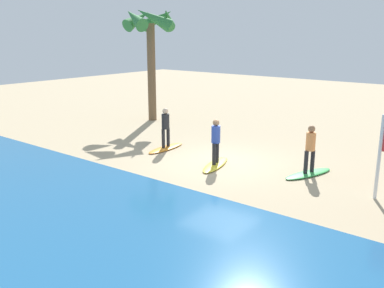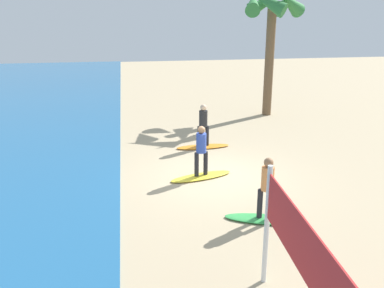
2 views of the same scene
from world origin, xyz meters
name	(u,v)px [view 1 (image 1 of 2)]	position (x,y,z in m)	size (l,w,h in m)	color
ground_plane	(221,163)	(0.00, 0.00, 0.00)	(60.00, 60.00, 0.00)	tan
surfboard_green	(308,174)	(-3.14, -0.70, 0.04)	(2.10, 0.56, 0.09)	green
surfer_green	(310,146)	(-3.14, -0.70, 1.04)	(0.32, 0.44, 1.64)	#232328
surfboard_yellow	(215,165)	(-0.05, 0.42, 0.04)	(2.10, 0.56, 0.09)	yellow
surfer_yellow	(216,138)	(-0.05, 0.42, 1.04)	(0.32, 0.45, 1.64)	#232328
surfboard_orange	(166,148)	(2.91, -0.19, 0.04)	(2.10, 0.56, 0.09)	orange
surfer_orange	(166,125)	(2.91, -0.19, 1.04)	(0.32, 0.46, 1.64)	#232328
palm_tree	(151,29)	(7.59, -4.34, 4.91)	(2.88, 3.03, 6.13)	brown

